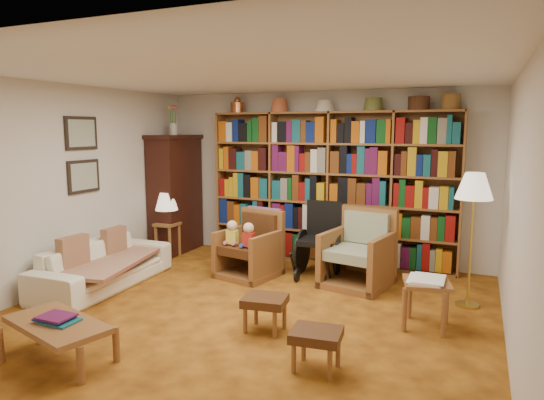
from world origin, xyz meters
The scene contains 23 objects.
floor centered at (0.00, 0.00, 0.00)m, with size 5.00×5.00×0.00m, color #BB6F1C.
ceiling centered at (0.00, 0.00, 2.50)m, with size 5.00×5.00×0.00m, color white.
wall_back centered at (0.00, 2.50, 1.25)m, with size 5.00×5.00×0.00m, color silver.
wall_front centered at (0.00, -2.50, 1.25)m, with size 5.00×5.00×0.00m, color silver.
wall_left centered at (-2.50, 0.00, 1.25)m, with size 5.00×5.00×0.00m, color silver.
wall_right centered at (2.50, 0.00, 1.25)m, with size 5.00×5.00×0.00m, color silver.
bookshelf centered at (0.20, 2.33, 1.17)m, with size 3.60×0.30×2.42m.
curio_cabinet centered at (-2.25, 2.00, 0.95)m, with size 0.50×0.95×2.40m.
framed_pictures centered at (-2.48, 0.30, 1.62)m, with size 0.03×0.52×0.97m.
sofa centered at (-2.05, 0.11, 0.28)m, with size 0.74×1.90×0.55m, color white.
sofa_throw centered at (-2.00, 0.11, 0.30)m, with size 0.80×1.50×0.04m, color beige.
cushion_left centered at (-2.18, 0.46, 0.45)m, with size 0.12×0.37×0.37m, color maroon.
cushion_right centered at (-2.18, -0.24, 0.45)m, with size 0.12×0.39×0.39m, color maroon.
side_table_lamp centered at (-2.15, 1.61, 0.37)m, with size 0.33×0.33×0.53m.
table_lamp centered at (-2.15, 1.61, 0.85)m, with size 0.34×0.34×0.47m.
armchair_leather centered at (-0.57, 1.29, 0.36)m, with size 0.84×0.86×0.88m.
armchair_sage centered at (0.85, 1.48, 0.36)m, with size 0.91×0.93×0.95m.
wheelchair centered at (0.30, 1.63, 0.45)m, with size 0.57×0.80×0.99m.
floor_lamp centered at (2.15, 1.16, 1.29)m, with size 0.40×0.40×1.49m.
side_table_papers centered at (1.78, 0.36, 0.40)m, with size 0.52×0.52×0.51m.
footstool_a centered at (0.35, -0.34, 0.29)m, with size 0.46×0.40×0.35m.
footstool_b centered at (1.05, -0.88, 0.28)m, with size 0.43×0.38×0.34m.
coffee_table centered at (-0.99, -1.60, 0.31)m, with size 1.07×0.74×0.41m.
Camera 1 is at (2.18, -4.44, 1.96)m, focal length 32.00 mm.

